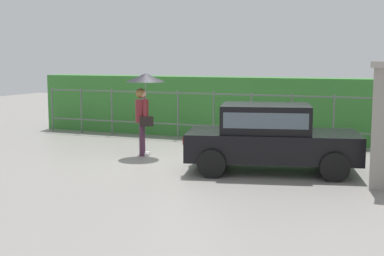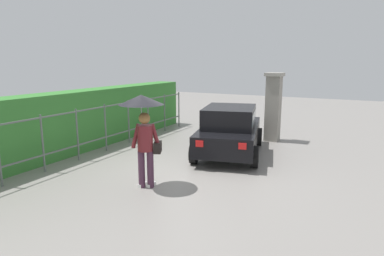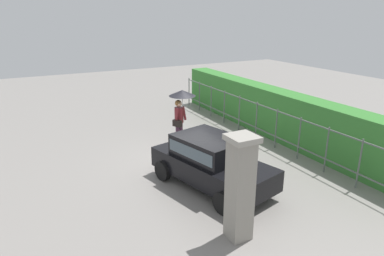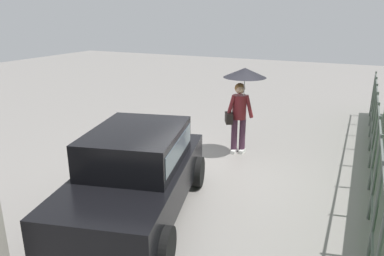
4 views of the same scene
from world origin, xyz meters
name	(u,v)px [view 1 (image 1 of 4)]	position (x,y,z in m)	size (l,w,h in m)	color
ground_plane	(184,161)	(0.00, 0.00, 0.00)	(40.00, 40.00, 0.00)	gray
car	(270,135)	(2.17, -0.32, 0.80)	(3.99, 2.55, 1.48)	black
pedestrian	(144,94)	(-1.28, 0.40, 1.57)	(1.00, 1.00, 2.10)	#47283D
fence_section	(214,114)	(-0.45, 3.31, 0.83)	(11.79, 0.05, 1.50)	#59605B
hedge_row	(223,107)	(-0.45, 4.19, 0.95)	(12.74, 0.90, 1.90)	#387F33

